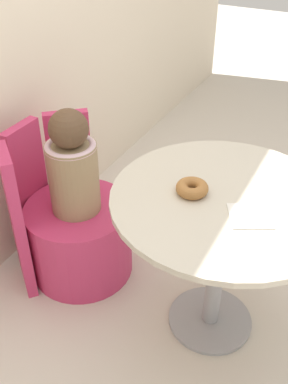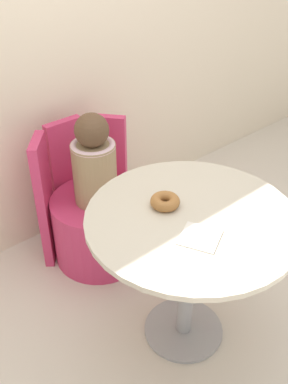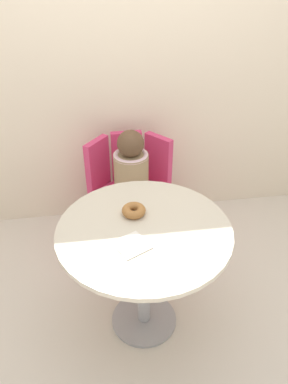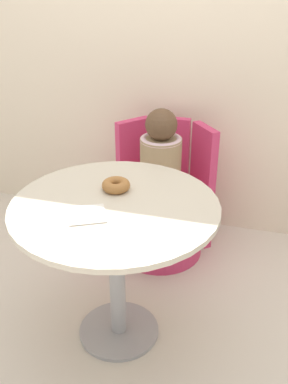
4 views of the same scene
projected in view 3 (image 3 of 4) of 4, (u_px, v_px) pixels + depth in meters
name	position (u px, v px, depth m)	size (l,w,h in m)	color
ground_plane	(151.00, 314.00, 2.31)	(12.00, 12.00, 0.00)	beige
back_wall	(126.00, 65.00, 2.55)	(6.00, 0.06, 2.40)	beige
round_table	(144.00, 248.00, 1.94)	(0.89, 0.89, 0.72)	#99999E
tub_chair	(132.00, 220.00, 2.76)	(0.52, 0.52, 0.40)	#C63360
booth_backrest	(128.00, 183.00, 2.83)	(0.62, 0.23, 0.77)	#C63360
child_figure	(131.00, 169.00, 2.51)	(0.24, 0.24, 0.51)	#937A56
donut	(134.00, 210.00, 1.95)	(0.13, 0.13, 0.05)	#9E6633
paper_napkin	(132.00, 245.00, 1.76)	(0.20, 0.20, 0.01)	silver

